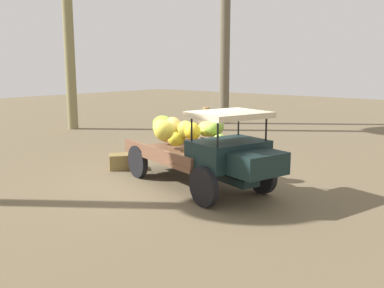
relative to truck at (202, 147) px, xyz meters
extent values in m
plane|color=brown|center=(-0.70, -0.12, -0.94)|extent=(60.00, 60.00, 0.00)
cube|color=black|center=(-0.28, 0.05, -0.48)|extent=(3.98, 1.45, 0.16)
cylinder|color=black|center=(1.33, 0.45, -0.53)|extent=(0.83, 0.35, 0.82)
cylinder|color=black|center=(0.92, -1.09, -0.53)|extent=(0.83, 0.35, 0.82)
cylinder|color=black|center=(-1.38, 1.17, -0.53)|extent=(0.83, 0.35, 0.82)
cylinder|color=black|center=(-1.79, -0.38, -0.53)|extent=(0.83, 0.35, 0.82)
cube|color=brown|center=(-0.71, 0.17, -0.30)|extent=(3.34, 2.43, 0.10)
cube|color=brown|center=(-0.51, 0.94, -0.14)|extent=(2.92, 0.85, 0.22)
cube|color=brown|center=(-0.92, -0.61, -0.14)|extent=(2.92, 0.85, 0.22)
cube|color=black|center=(0.93, -0.27, 0.02)|extent=(1.45, 1.75, 0.55)
cube|color=black|center=(1.80, -0.50, -0.03)|extent=(0.95, 1.21, 0.44)
cylinder|color=black|center=(1.52, 0.24, 0.57)|extent=(0.04, 0.04, 0.55)
cylinder|color=black|center=(1.19, -1.01, 0.57)|extent=(0.04, 0.04, 0.55)
cylinder|color=black|center=(0.67, 0.47, 0.57)|extent=(0.04, 0.04, 0.55)
cylinder|color=black|center=(0.34, -0.78, 0.57)|extent=(0.04, 0.04, 0.55)
cube|color=beige|center=(0.93, -0.27, 0.85)|extent=(1.57, 1.78, 0.12)
ellipsoid|color=gold|center=(0.49, 0.08, 0.01)|extent=(0.78, 0.76, 0.59)
ellipsoid|color=gold|center=(-1.14, 0.25, 0.33)|extent=(0.87, 0.88, 0.61)
ellipsoid|color=gold|center=(-0.96, 0.17, 0.09)|extent=(0.74, 0.75, 0.53)
ellipsoid|color=#84AC3B|center=(-0.17, 0.67, 0.37)|extent=(0.75, 0.71, 0.55)
ellipsoid|color=#A6CD46|center=(-1.46, 0.28, 0.15)|extent=(0.75, 0.75, 0.41)
ellipsoid|color=#B0CB46|center=(-0.45, 0.70, 0.30)|extent=(0.79, 0.67, 0.46)
ellipsoid|color=gold|center=(-0.79, -0.45, 0.37)|extent=(0.78, 0.78, 0.63)
ellipsoid|color=#AAD348|center=(-1.35, 0.04, 0.33)|extent=(0.73, 0.72, 0.43)
ellipsoid|color=gold|center=(-0.70, 0.23, 0.32)|extent=(0.45, 0.54, 0.56)
ellipsoid|color=yellow|center=(-0.46, 0.19, 0.31)|extent=(0.72, 0.73, 0.53)
ellipsoid|color=#D1AF53|center=(-1.78, 0.73, 0.02)|extent=(0.73, 0.66, 0.47)
ellipsoid|color=#81BC30|center=(-1.57, 0.32, 0.38)|extent=(0.63, 0.61, 0.51)
ellipsoid|color=#8CB53F|center=(0.23, 0.34, 0.09)|extent=(0.73, 0.75, 0.51)
cylinder|color=#383F3E|center=(-1.28, 1.93, -0.55)|extent=(0.15, 0.15, 0.78)
cylinder|color=#383F3E|center=(-1.54, 1.94, -0.55)|extent=(0.15, 0.15, 0.78)
cube|color=#8A6E54|center=(-1.41, 1.94, 0.12)|extent=(0.41, 0.26, 0.57)
cylinder|color=#8A6E54|center=(-1.32, 1.83, 0.21)|extent=(0.31, 0.38, 0.10)
cylinder|color=#8A6E54|center=(-1.52, 1.84, 0.21)|extent=(0.34, 0.37, 0.10)
sphere|color=tan|center=(-1.41, 1.94, 0.52)|extent=(0.22, 0.22, 0.22)
cylinder|color=#987C4D|center=(-1.41, 1.94, 0.59)|extent=(0.34, 0.34, 0.02)
cylinder|color=#987C4D|center=(-1.41, 1.94, 0.65)|extent=(0.20, 0.20, 0.10)
cube|color=olive|center=(-2.83, -0.09, -0.74)|extent=(0.74, 0.75, 0.41)
cylinder|color=olive|center=(-10.30, 3.56, 4.17)|extent=(0.45, 0.45, 10.22)
cylinder|color=brown|center=(-6.22, 9.43, 3.90)|extent=(0.48, 0.48, 9.68)
camera|label=1|loc=(6.06, -7.55, 1.85)|focal=40.09mm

